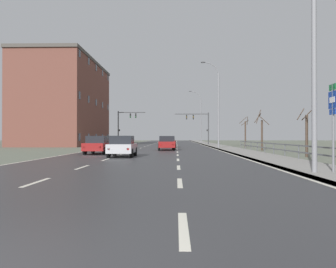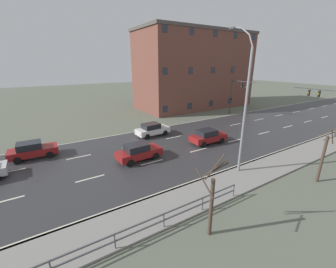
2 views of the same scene
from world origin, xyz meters
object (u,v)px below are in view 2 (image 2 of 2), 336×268
object	(u,v)px
traffic_signal_right	(327,103)
car_near_right	(32,150)
car_distant	(208,136)
car_far_left	(152,129)
brick_building	(195,70)
traffic_signal_left	(237,91)
car_far_right	(138,152)
street_lamp_midground	(244,106)

from	to	relation	value
traffic_signal_right	car_near_right	xyz separation A→B (m)	(-10.82, -30.86, -3.21)
car_distant	car_near_right	world-z (taller)	same
car_near_right	car_far_left	distance (m)	12.60
brick_building	traffic_signal_left	bearing A→B (deg)	6.40
car_far_right	car_near_right	distance (m)	10.02
traffic_signal_left	car_far_left	bearing A→B (deg)	-82.05
car_far_right	car_far_left	world-z (taller)	same
traffic_signal_right	car_far_right	distance (m)	23.38
traffic_signal_left	brick_building	distance (m)	10.58
car_distant	brick_building	xyz separation A→B (m)	(-18.00, 12.15, 6.42)
street_lamp_midground	traffic_signal_left	xyz separation A→B (m)	(-14.20, 15.61, -1.36)
traffic_signal_left	car_near_right	distance (m)	30.19
car_far_right	brick_building	bearing A→B (deg)	127.76
street_lamp_midground	car_distant	xyz separation A→B (m)	(-6.24, 2.33, -4.64)
traffic_signal_left	car_far_right	world-z (taller)	traffic_signal_left
street_lamp_midground	car_near_right	bearing A→B (deg)	-129.84
car_near_right	traffic_signal_left	bearing A→B (deg)	95.33
street_lamp_midground	traffic_signal_right	world-z (taller)	street_lamp_midground
car_far_right	traffic_signal_left	bearing A→B (deg)	106.61
street_lamp_midground	car_distant	bearing A→B (deg)	159.51
car_distant	traffic_signal_right	bearing A→B (deg)	72.45
car_distant	brick_building	bearing A→B (deg)	148.23
car_far_right	car_near_right	xyz separation A→B (m)	(-5.61, -8.30, 0.00)
car_near_right	brick_building	distance (m)	31.96
traffic_signal_left	car_near_right	world-z (taller)	traffic_signal_left
car_distant	car_far_left	world-z (taller)	same
car_far_left	car_far_right	bearing A→B (deg)	-41.63
street_lamp_midground	brick_building	xyz separation A→B (m)	(-24.24, 14.48, 1.78)
car_far_right	car_far_left	distance (m)	6.94
traffic_signal_right	street_lamp_midground	bearing A→B (deg)	-86.11
traffic_signal_right	traffic_signal_left	size ratio (longest dim) A/B	1.01
traffic_signal_right	car_far_left	bearing A→B (deg)	-120.26
traffic_signal_right	brick_building	xyz separation A→B (m)	(-23.11, -2.06, 3.21)
brick_building	traffic_signal_right	bearing A→B (deg)	5.10
traffic_signal_right	car_distant	xyz separation A→B (m)	(-5.12, -14.21, -3.21)
car_distant	brick_building	distance (m)	22.64
traffic_signal_left	brick_building	size ratio (longest dim) A/B	0.26
car_far_right	brick_building	size ratio (longest dim) A/B	0.18
traffic_signal_right	car_distant	bearing A→B (deg)	-109.80
traffic_signal_right	car_near_right	distance (m)	32.86
street_lamp_midground	traffic_signal_right	xyz separation A→B (m)	(-1.13, 16.54, -1.44)
traffic_signal_right	car_distant	distance (m)	15.44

